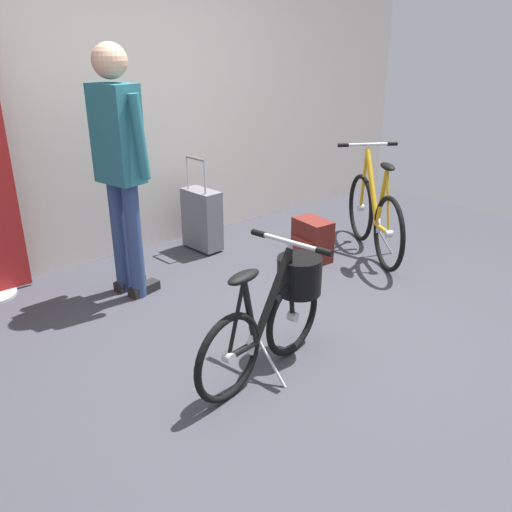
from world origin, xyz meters
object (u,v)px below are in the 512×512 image
object	(u,v)px
folding_bike_foreground	(277,307)
backpack_on_floor	(312,240)
visitor_near_wall	(119,158)
display_bike_left	(374,215)
rolling_suitcase	(202,219)

from	to	relation	value
folding_bike_foreground	backpack_on_floor	bearing A→B (deg)	37.37
visitor_near_wall	folding_bike_foreground	bearing A→B (deg)	-81.62
display_bike_left	rolling_suitcase	distance (m)	1.49
folding_bike_foreground	visitor_near_wall	xyz separation A→B (m)	(-0.20, 1.38, 0.64)
display_bike_left	backpack_on_floor	distance (m)	0.58
folding_bike_foreground	visitor_near_wall	size ratio (longest dim) A/B	0.60
rolling_suitcase	backpack_on_floor	size ratio (longest dim) A/B	2.35
folding_bike_foreground	display_bike_left	bearing A→B (deg)	22.47
display_bike_left	visitor_near_wall	size ratio (longest dim) A/B	0.65
folding_bike_foreground	rolling_suitcase	xyz separation A→B (m)	(0.70, 1.75, -0.08)
display_bike_left	backpack_on_floor	world-z (taller)	display_bike_left
display_bike_left	backpack_on_floor	xyz separation A→B (m)	(-0.51, 0.23, -0.17)
visitor_near_wall	rolling_suitcase	xyz separation A→B (m)	(0.90, 0.38, -0.72)
folding_bike_foreground	backpack_on_floor	world-z (taller)	folding_bike_foreground
display_bike_left	visitor_near_wall	xyz separation A→B (m)	(-1.98, 0.64, 0.66)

